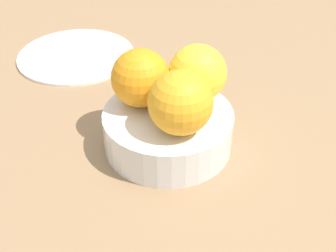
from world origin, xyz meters
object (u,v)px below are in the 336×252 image
orange_in_bowl_1 (198,73)px  orange_in_bowl_2 (141,78)px  side_plate (76,54)px  fruit_bowl (168,130)px  orange_in_bowl_0 (180,103)px

orange_in_bowl_1 → orange_in_bowl_2: size_ratio=1.00×
orange_in_bowl_2 → side_plate: (-18.83, -9.74, -7.00)cm
fruit_bowl → orange_in_bowl_2: bearing=-126.7°
orange_in_bowl_2 → side_plate: size_ratio=0.37×
orange_in_bowl_1 → orange_in_bowl_2: (0.63, -6.04, -0.01)cm
orange_in_bowl_0 → orange_in_bowl_2: 6.21cm
side_plate → orange_in_bowl_1: bearing=40.9°
fruit_bowl → side_plate: fruit_bowl is taller
orange_in_bowl_2 → side_plate: bearing=-152.7°
fruit_bowl → side_plate: size_ratio=0.82×
orange_in_bowl_0 → orange_in_bowl_1: orange_in_bowl_0 is taller
fruit_bowl → orange_in_bowl_2: orange_in_bowl_2 is taller
fruit_bowl → orange_in_bowl_0: size_ratio=2.17×
orange_in_bowl_0 → orange_in_bowl_2: size_ratio=1.03×
orange_in_bowl_1 → side_plate: bearing=-139.1°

